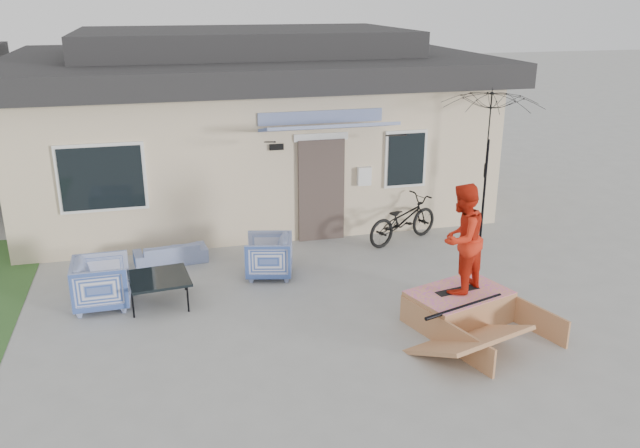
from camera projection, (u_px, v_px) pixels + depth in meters
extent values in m
plane|color=#969793|center=(331.00, 352.00, 9.33)|extent=(90.00, 90.00, 0.00)
cube|color=beige|center=(247.00, 137.00, 16.15)|extent=(10.00, 7.00, 3.00)
cube|color=black|center=(244.00, 64.00, 15.56)|extent=(10.80, 7.80, 0.50)
cube|color=black|center=(243.00, 40.00, 15.38)|extent=(7.50, 4.50, 0.60)
cube|color=#4A3B35|center=(321.00, 191.00, 13.29)|extent=(0.95, 0.08, 2.10)
cube|color=white|center=(102.00, 178.00, 12.14)|extent=(1.60, 0.06, 1.30)
cube|color=white|center=(405.00, 159.00, 13.53)|extent=(0.90, 0.06, 1.20)
cube|color=#294696|center=(328.00, 127.00, 12.36)|extent=(2.50, 1.09, 0.29)
imported|color=#294696|center=(170.00, 250.00, 12.36)|extent=(1.38, 0.55, 0.53)
imported|color=#294696|center=(101.00, 281.00, 10.58)|extent=(0.82, 0.88, 0.89)
imported|color=#294696|center=(269.00, 254.00, 11.74)|extent=(0.92, 0.96, 0.83)
cube|color=black|center=(160.00, 290.00, 10.74)|extent=(1.04, 1.04, 0.47)
imported|color=black|center=(403.00, 215.00, 13.33)|extent=(1.90, 1.29, 1.15)
cylinder|color=black|center=(484.00, 190.00, 13.32)|extent=(0.05, 0.05, 2.10)
imported|color=black|center=(487.00, 157.00, 13.09)|extent=(2.37, 2.25, 0.90)
cube|color=black|center=(458.00, 290.00, 10.10)|extent=(0.74, 0.31, 0.05)
imported|color=red|center=(462.00, 237.00, 9.81)|extent=(1.05, 1.00, 1.70)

